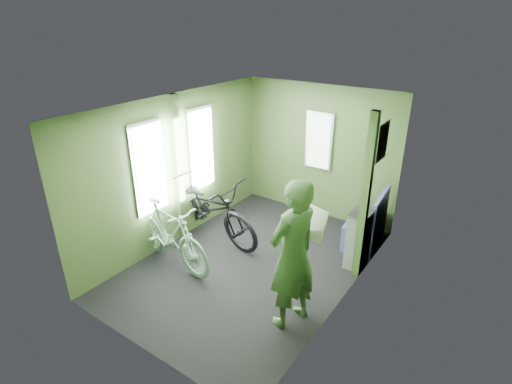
# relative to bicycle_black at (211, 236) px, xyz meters

# --- Properties ---
(room) EXTENTS (4.00, 4.02, 2.31)m
(room) POSITION_rel_bicycle_black_xyz_m (0.95, -0.20, 1.44)
(room) COLOR black
(room) RESTS_ON ground
(bicycle_black) EXTENTS (2.18, 1.22, 1.19)m
(bicycle_black) POSITION_rel_bicycle_black_xyz_m (0.00, 0.00, 0.00)
(bicycle_black) COLOR black
(bicycle_black) RESTS_ON ground
(bicycle_mint) EXTENTS (1.68, 0.70, 1.00)m
(bicycle_mint) POSITION_rel_bicycle_black_xyz_m (0.04, -0.90, 0.00)
(bicycle_mint) COLOR #81B997
(bicycle_mint) RESTS_ON ground
(passenger) EXTENTS (0.60, 0.77, 1.81)m
(passenger) POSITION_rel_bicycle_black_xyz_m (2.03, -0.94, 0.90)
(passenger) COLOR #3A5A31
(passenger) RESTS_ON ground
(waste_box) EXTENTS (0.25, 0.35, 0.86)m
(waste_box) POSITION_rel_bicycle_black_xyz_m (2.25, 0.56, 0.43)
(waste_box) COLOR slate
(waste_box) RESTS_ON ground
(bench_seat) EXTENTS (0.54, 0.89, 0.90)m
(bench_seat) POSITION_rel_bicycle_black_xyz_m (2.13, 1.21, 0.27)
(bench_seat) COLOR navy
(bench_seat) RESTS_ON ground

